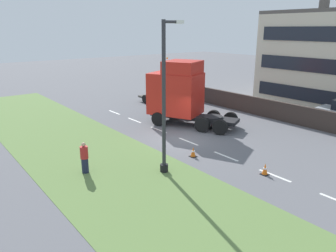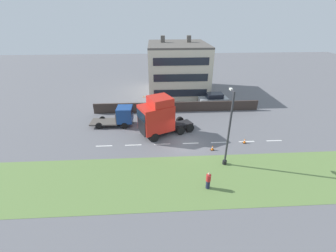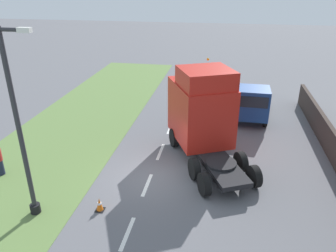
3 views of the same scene
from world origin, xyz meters
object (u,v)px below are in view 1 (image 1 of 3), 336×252
(lamp_post, at_px, (165,108))
(traffic_cone_lead, at_px, (193,152))
(pedestrian, at_px, (85,158))
(flatbed_truck, at_px, (170,93))
(traffic_cone_trailing, at_px, (265,169))
(lorry_cab, at_px, (179,93))

(lamp_post, distance_m, traffic_cone_lead, 3.93)
(pedestrian, height_order, traffic_cone_lead, pedestrian)
(flatbed_truck, relative_size, pedestrian, 3.42)
(traffic_cone_trailing, bearing_deg, flatbed_truck, 69.56)
(flatbed_truck, height_order, traffic_cone_trailing, flatbed_truck)
(lorry_cab, bearing_deg, lamp_post, -159.40)
(lamp_post, xyz_separation_m, traffic_cone_lead, (2.45, 0.59, -3.02))
(lorry_cab, distance_m, traffic_cone_lead, 7.04)
(traffic_cone_trailing, bearing_deg, pedestrian, 140.46)
(lamp_post, bearing_deg, flatbed_truck, 50.58)
(lamp_post, distance_m, pedestrian, 4.72)
(pedestrian, height_order, traffic_cone_trailing, pedestrian)
(lorry_cab, distance_m, traffic_cone_trailing, 10.11)
(traffic_cone_lead, bearing_deg, pedestrian, 162.89)
(lamp_post, height_order, pedestrian, lamp_post)
(lorry_cab, height_order, traffic_cone_lead, lorry_cab)
(traffic_cone_lead, bearing_deg, traffic_cone_trailing, -73.02)
(traffic_cone_lead, bearing_deg, flatbed_truck, 57.74)
(pedestrian, distance_m, traffic_cone_trailing, 8.94)
(lorry_cab, distance_m, pedestrian, 10.24)
(lorry_cab, relative_size, traffic_cone_lead, 11.71)
(pedestrian, distance_m, traffic_cone_lead, 5.96)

